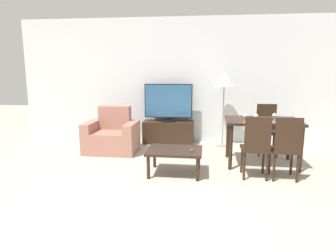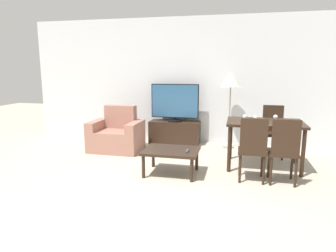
# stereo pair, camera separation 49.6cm
# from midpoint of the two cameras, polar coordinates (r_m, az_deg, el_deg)

# --- Properties ---
(ground_plane) EXTENTS (18.00, 18.00, 0.00)m
(ground_plane) POSITION_cam_midpoint_polar(r_m,az_deg,el_deg) (3.75, -7.39, -14.66)
(ground_plane) COLOR #B2A893
(wall_back) EXTENTS (7.13, 0.06, 2.70)m
(wall_back) POSITION_cam_midpoint_polar(r_m,az_deg,el_deg) (6.66, -0.33, 8.63)
(wall_back) COLOR silver
(wall_back) RESTS_ON ground_plane
(armchair) EXTENTS (0.99, 0.73, 0.88)m
(armchair) POSITION_cam_midpoint_polar(r_m,az_deg,el_deg) (6.01, -12.96, -1.96)
(armchair) COLOR #9E6B5B
(armchair) RESTS_ON ground_plane
(tv_stand) EXTENTS (1.08, 0.42, 0.48)m
(tv_stand) POSITION_cam_midpoint_polar(r_m,az_deg,el_deg) (6.55, -2.10, -1.20)
(tv_stand) COLOR black
(tv_stand) RESTS_ON ground_plane
(tv) EXTENTS (1.03, 0.32, 0.81)m
(tv) POSITION_cam_midpoint_polar(r_m,az_deg,el_deg) (6.44, -2.15, 4.45)
(tv) COLOR black
(tv) RESTS_ON tv_stand
(coffee_table) EXTENTS (0.84, 0.64, 0.39)m
(coffee_table) POSITION_cam_midpoint_polar(r_m,az_deg,el_deg) (4.61, -1.80, -5.08)
(coffee_table) COLOR black
(coffee_table) RESTS_ON ground_plane
(dining_table) EXTENTS (1.20, 0.82, 0.77)m
(dining_table) POSITION_cam_midpoint_polar(r_m,az_deg,el_deg) (5.17, 15.00, 0.02)
(dining_table) COLOR black
(dining_table) RESTS_ON ground_plane
(dining_chair_near) EXTENTS (0.40, 0.40, 0.94)m
(dining_chair_near) POSITION_cam_midpoint_polar(r_m,az_deg,el_deg) (4.48, 13.42, -3.53)
(dining_chair_near) COLOR black
(dining_chair_near) RESTS_ON ground_plane
(dining_chair_far) EXTENTS (0.40, 0.40, 0.94)m
(dining_chair_far) POSITION_cam_midpoint_polar(r_m,az_deg,el_deg) (5.93, 16.05, -0.16)
(dining_chair_far) COLOR black
(dining_chair_far) RESTS_ON ground_plane
(dining_chair_near_right) EXTENTS (0.40, 0.40, 0.94)m
(dining_chair_near_right) POSITION_cam_midpoint_polar(r_m,az_deg,el_deg) (4.54, 18.70, -3.61)
(dining_chair_near_right) COLOR black
(dining_chair_near_right) RESTS_ON ground_plane
(floor_lamp) EXTENTS (0.40, 0.40, 1.55)m
(floor_lamp) POSITION_cam_midpoint_polar(r_m,az_deg,el_deg) (6.22, 8.42, 8.36)
(floor_lamp) COLOR gray
(floor_lamp) RESTS_ON ground_plane
(remote_primary) EXTENTS (0.04, 0.15, 0.02)m
(remote_primary) POSITION_cam_midpoint_polar(r_m,az_deg,el_deg) (4.51, 1.36, -4.71)
(remote_primary) COLOR #38383D
(remote_primary) RESTS_ON coffee_table
(wine_glass_left) EXTENTS (0.07, 0.07, 0.15)m
(wine_glass_left) POSITION_cam_midpoint_polar(r_m,az_deg,el_deg) (4.81, 11.70, 1.84)
(wine_glass_left) COLOR silver
(wine_glass_left) RESTS_ON dining_table
(wine_glass_center) EXTENTS (0.07, 0.07, 0.15)m
(wine_glass_center) POSITION_cam_midpoint_polar(r_m,az_deg,el_deg) (4.94, 16.93, 1.84)
(wine_glass_center) COLOR silver
(wine_glass_center) RESTS_ON dining_table
(wine_glass_right) EXTENTS (0.07, 0.07, 0.15)m
(wine_glass_right) POSITION_cam_midpoint_polar(r_m,az_deg,el_deg) (4.80, 13.62, 1.75)
(wine_glass_right) COLOR silver
(wine_glass_right) RESTS_ON dining_table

